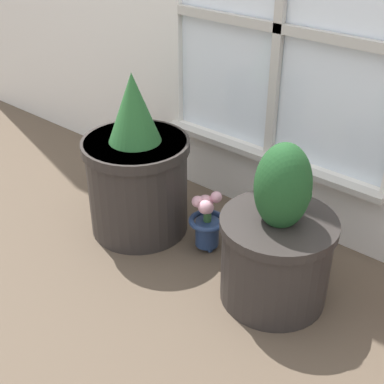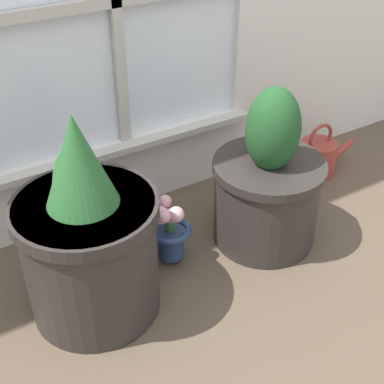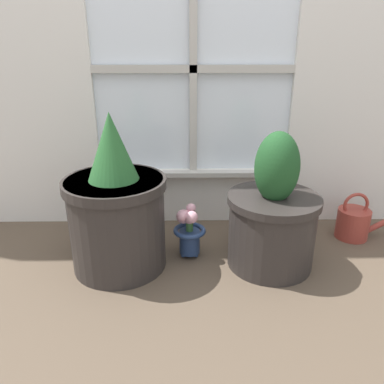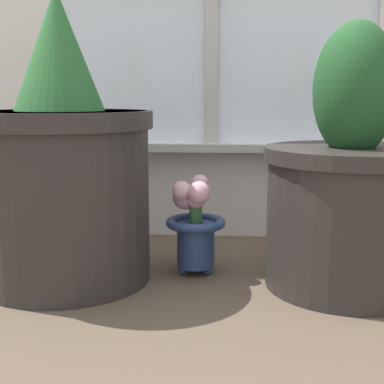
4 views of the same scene
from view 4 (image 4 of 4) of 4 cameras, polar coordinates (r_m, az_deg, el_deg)
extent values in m
plane|color=brown|center=(1.14, 0.87, -11.84)|extent=(10.00, 10.00, 0.00)
cube|color=silver|center=(1.66, 2.05, 0.36)|extent=(0.95, 0.05, 0.29)
cube|color=#BCB7AD|center=(1.59, 2.02, 4.75)|extent=(1.01, 0.06, 0.02)
cylinder|color=#2D2826|center=(1.26, -13.51, -0.53)|extent=(0.39, 0.39, 0.39)
cylinder|color=#2D2826|center=(1.24, -13.85, 7.51)|extent=(0.41, 0.41, 0.04)
cylinder|color=#38281E|center=(1.24, -13.88, 8.18)|extent=(0.36, 0.36, 0.01)
cone|color=#28602D|center=(1.25, -14.16, 14.52)|extent=(0.20, 0.20, 0.27)
ellipsoid|color=#28602D|center=(1.31, -14.88, 11.35)|extent=(0.10, 0.08, 0.15)
cylinder|color=#2D2826|center=(1.24, 16.33, -2.69)|extent=(0.36, 0.36, 0.32)
cylinder|color=#2D2826|center=(1.22, 16.67, 3.86)|extent=(0.38, 0.38, 0.03)
cylinder|color=#38281E|center=(1.22, 16.69, 4.37)|extent=(0.33, 0.33, 0.01)
ellipsoid|color=#1E4C23|center=(1.21, 17.00, 10.38)|extent=(0.18, 0.18, 0.29)
ellipsoid|color=#1E4C23|center=(1.27, 18.10, 7.78)|extent=(0.14, 0.12, 0.17)
sphere|color=navy|center=(1.35, 0.48, -7.73)|extent=(0.02, 0.02, 0.02)
sphere|color=navy|center=(1.31, -0.95, -8.37)|extent=(0.02, 0.02, 0.02)
sphere|color=navy|center=(1.30, 1.62, -8.43)|extent=(0.02, 0.02, 0.02)
cylinder|color=navy|center=(1.30, 0.39, -5.59)|extent=(0.09, 0.09, 0.11)
torus|color=navy|center=(1.29, 0.39, -3.29)|extent=(0.14, 0.14, 0.02)
cylinder|color=#386633|center=(1.28, 0.39, -2.01)|extent=(0.03, 0.03, 0.06)
sphere|color=#DB9EAD|center=(1.28, 0.39, -0.74)|extent=(0.05, 0.05, 0.05)
sphere|color=#DB9EAD|center=(1.31, 0.83, 0.90)|extent=(0.04, 0.04, 0.04)
sphere|color=#DB9EAD|center=(1.30, -0.73, -0.50)|extent=(0.06, 0.06, 0.06)
sphere|color=#DB9EAD|center=(1.26, -1.15, 0.18)|extent=(0.04, 0.04, 0.04)
sphere|color=#DB9EAD|center=(1.25, 0.76, -0.06)|extent=(0.05, 0.05, 0.05)
camera|label=1|loc=(1.28, 106.74, 38.98)|focal=50.00mm
camera|label=2|loc=(1.10, -95.53, 48.32)|focal=50.00mm
camera|label=3|loc=(0.53, -158.99, 54.17)|focal=35.00mm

